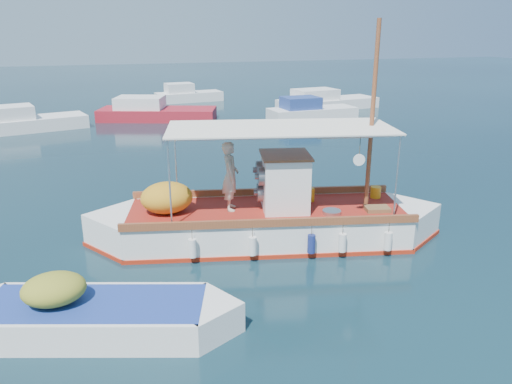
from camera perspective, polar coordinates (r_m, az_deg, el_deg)
name	(u,v)px	position (r m, az deg, el deg)	size (l,w,h in m)	color
ground	(269,233)	(15.74, 1.54, -4.70)	(160.00, 160.00, 0.00)	black
fishing_caique	(264,221)	(15.04, 0.94, -3.38)	(10.57, 4.61, 6.61)	white
dinghy	(92,318)	(11.36, -18.19, -13.55)	(6.02, 3.06, 1.54)	white
bg_boat_nw	(25,123)	(34.54, -24.93, 7.17)	(7.25, 4.06, 1.80)	silver
bg_boat_n	(154,113)	(35.95, -11.57, 8.86)	(8.45, 5.25, 1.80)	maroon
bg_boat_ne	(310,112)	(35.61, 6.16, 9.04)	(6.28, 2.53, 1.80)	silver
bg_boat_e	(325,103)	(40.49, 7.90, 10.08)	(8.42, 3.73, 1.80)	silver
bg_boat_far_n	(187,96)	(44.68, -7.88, 10.84)	(5.90, 2.70, 1.80)	silver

